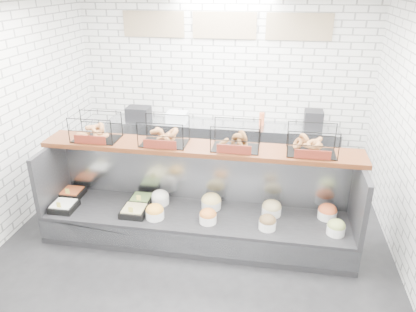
# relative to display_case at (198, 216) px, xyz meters

# --- Properties ---
(ground) EXTENTS (5.50, 5.50, 0.00)m
(ground) POSITION_rel_display_case_xyz_m (-0.00, -0.35, -0.33)
(ground) COLOR black
(ground) RESTS_ON ground
(room_shell) EXTENTS (5.02, 5.51, 3.01)m
(room_shell) POSITION_rel_display_case_xyz_m (-0.00, 0.26, 1.73)
(room_shell) COLOR white
(room_shell) RESTS_ON ground
(display_case) EXTENTS (4.00, 0.90, 1.20)m
(display_case) POSITION_rel_display_case_xyz_m (0.00, 0.00, 0.00)
(display_case) COLOR black
(display_case) RESTS_ON ground
(bagel_shelf) EXTENTS (4.10, 0.50, 0.40)m
(bagel_shelf) POSITION_rel_display_case_xyz_m (-0.00, 0.17, 1.04)
(bagel_shelf) COLOR #3E1C0D
(bagel_shelf) RESTS_ON display_case
(prep_counter) EXTENTS (4.00, 0.60, 1.20)m
(prep_counter) POSITION_rel_display_case_xyz_m (-0.01, 2.08, 0.14)
(prep_counter) COLOR #93969B
(prep_counter) RESTS_ON ground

